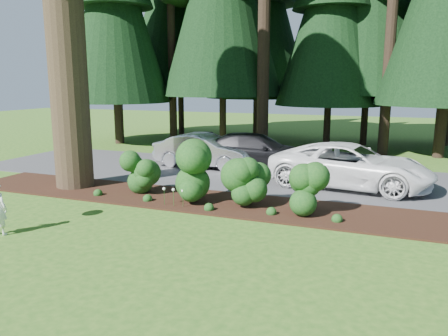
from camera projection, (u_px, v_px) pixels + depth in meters
name	position (u px, v px, depth m)	size (l,w,h in m)	color
ground	(137.00, 236.00, 10.20)	(80.00, 80.00, 0.00)	#285518
mulch_bed	(196.00, 200.00, 13.17)	(16.00, 2.50, 0.05)	black
driveway	(241.00, 174.00, 17.06)	(22.00, 6.00, 0.03)	#38383A
shrub_row	(218.00, 178.00, 12.64)	(6.53, 1.60, 1.61)	#123B13
lily_cluster	(173.00, 191.00, 12.41)	(0.69, 0.09, 0.57)	#123B13
car_silver_wagon	(205.00, 151.00, 18.14)	(1.47, 4.23, 1.39)	#B9B9BE
car_white_suv	(351.00, 166.00, 14.66)	(2.46, 5.33, 1.48)	white
car_dark_suv	(256.00, 151.00, 17.97)	(1.99, 4.90, 1.42)	black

